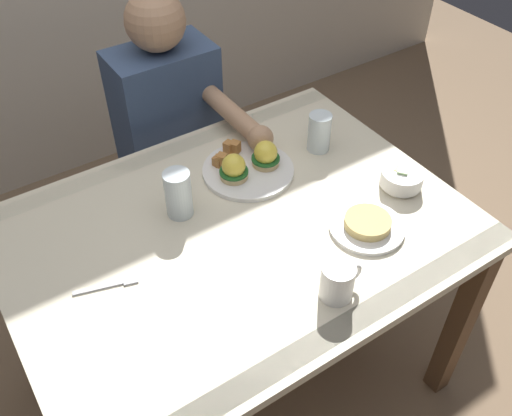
{
  "coord_description": "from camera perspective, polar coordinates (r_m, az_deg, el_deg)",
  "views": [
    {
      "loc": [
        -0.54,
        -0.91,
        1.8
      ],
      "look_at": [
        0.06,
        0.0,
        0.78
      ],
      "focal_mm": 39.69,
      "sensor_mm": 36.0,
      "label": 1
    }
  ],
  "objects": [
    {
      "name": "side_plate",
      "position": [
        1.52,
        11.13,
        -1.69
      ],
      "size": [
        0.2,
        0.2,
        0.04
      ],
      "color": "white",
      "rests_on": "dining_table"
    },
    {
      "name": "fork",
      "position": [
        1.41,
        -14.48,
        -7.53
      ],
      "size": [
        0.15,
        0.06,
        0.0
      ],
      "color": "silver",
      "rests_on": "dining_table"
    },
    {
      "name": "water_glass_near",
      "position": [
        1.52,
        -7.79,
        1.14
      ],
      "size": [
        0.07,
        0.07,
        0.14
      ],
      "color": "silver",
      "rests_on": "dining_table"
    },
    {
      "name": "coffee_mug",
      "position": [
        1.33,
        8.27,
        -7.21
      ],
      "size": [
        0.11,
        0.08,
        0.09
      ],
      "color": "white",
      "rests_on": "dining_table"
    },
    {
      "name": "dining_table",
      "position": [
        1.58,
        -1.81,
        -4.69
      ],
      "size": [
        1.2,
        0.9,
        0.74
      ],
      "color": "beige",
      "rests_on": "ground_plane"
    },
    {
      "name": "diner_person",
      "position": [
        2.01,
        -8.31,
        7.62
      ],
      "size": [
        0.34,
        0.54,
        1.14
      ],
      "color": "#33333D",
      "rests_on": "ground_plane"
    },
    {
      "name": "ground_plane",
      "position": [
        2.09,
        -1.42,
        -16.43
      ],
      "size": [
        6.0,
        6.0,
        0.0
      ],
      "primitive_type": "plane",
      "color": "#7F664C"
    },
    {
      "name": "fruit_bowl",
      "position": [
        1.66,
        14.43,
        2.87
      ],
      "size": [
        0.12,
        0.12,
        0.06
      ],
      "color": "white",
      "rests_on": "dining_table"
    },
    {
      "name": "eggs_benedict_plate",
      "position": [
        1.66,
        -0.86,
        4.32
      ],
      "size": [
        0.27,
        0.27,
        0.09
      ],
      "color": "white",
      "rests_on": "dining_table"
    },
    {
      "name": "water_glass_far",
      "position": [
        1.74,
        6.38,
        7.36
      ],
      "size": [
        0.07,
        0.07,
        0.12
      ],
      "color": "silver",
      "rests_on": "dining_table"
    }
  ]
}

